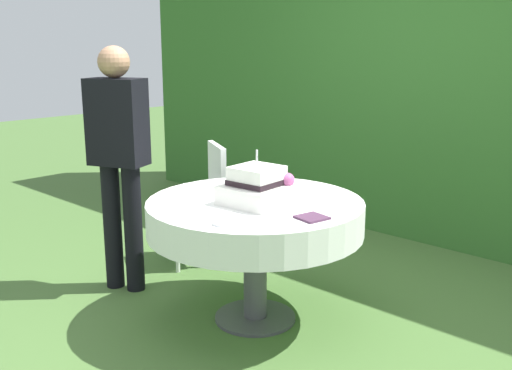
# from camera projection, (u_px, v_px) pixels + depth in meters

# --- Properties ---
(ground_plane) EXTENTS (20.00, 20.00, 0.00)m
(ground_plane) POSITION_uv_depth(u_px,v_px,m) (255.00, 319.00, 3.58)
(ground_plane) COLOR #476B33
(foliage_hedge) EXTENTS (6.64, 0.69, 2.83)m
(foliage_hedge) POSITION_uv_depth(u_px,v_px,m) (448.00, 68.00, 4.88)
(foliage_hedge) COLOR #336628
(foliage_hedge) RESTS_ON ground_plane
(cake_table) EXTENTS (1.25, 1.25, 0.74)m
(cake_table) POSITION_uv_depth(u_px,v_px,m) (255.00, 218.00, 3.43)
(cake_table) COLOR #4C4C51
(cake_table) RESTS_ON ground_plane
(wedding_cake) EXTENTS (0.36, 0.36, 0.31)m
(wedding_cake) POSITION_uv_depth(u_px,v_px,m) (258.00, 187.00, 3.32)
(wedding_cake) COLOR white
(wedding_cake) RESTS_ON cake_table
(serving_plate_near) EXTENTS (0.11, 0.11, 0.01)m
(serving_plate_near) POSITION_uv_depth(u_px,v_px,m) (224.00, 223.00, 2.97)
(serving_plate_near) COLOR white
(serving_plate_near) RESTS_ON cake_table
(serving_plate_far) EXTENTS (0.11, 0.11, 0.01)m
(serving_plate_far) POSITION_uv_depth(u_px,v_px,m) (309.00, 199.00, 3.41)
(serving_plate_far) COLOR white
(serving_plate_far) RESTS_ON cake_table
(napkin_stack) EXTENTS (0.17, 0.17, 0.01)m
(napkin_stack) POSITION_uv_depth(u_px,v_px,m) (312.00, 218.00, 3.06)
(napkin_stack) COLOR #4C2D47
(napkin_stack) RESTS_ON cake_table
(garden_chair) EXTENTS (0.54, 0.54, 0.89)m
(garden_chair) POSITION_uv_depth(u_px,v_px,m) (204.00, 192.00, 4.40)
(garden_chair) COLOR white
(garden_chair) RESTS_ON ground_plane
(standing_person) EXTENTS (0.41, 0.32, 1.60)m
(standing_person) POSITION_uv_depth(u_px,v_px,m) (119.00, 153.00, 3.82)
(standing_person) COLOR black
(standing_person) RESTS_ON ground_plane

